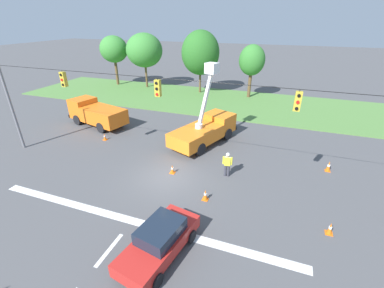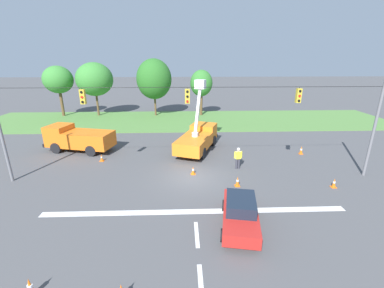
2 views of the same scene
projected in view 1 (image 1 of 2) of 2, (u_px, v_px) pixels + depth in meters
The scene contains 17 objects.
ground_plane at pixel (167, 177), 17.24m from camera, with size 200.00×200.00×0.00m, color #4C4C4F.
grass_verge at pixel (227, 102), 32.39m from camera, with size 56.00×12.00×0.10m, color #517F3D.
lane_markings at pixel (116, 241), 12.30m from camera, with size 17.60×15.25×0.01m.
signal_gantry at pixel (164, 115), 15.28m from camera, with size 26.20×0.33×7.20m.
tree_far_west at pixel (114, 49), 38.54m from camera, with size 4.19×3.93×7.32m.
tree_west at pixel (144, 50), 37.04m from camera, with size 5.23×5.16×7.78m.
tree_centre at pixel (200, 53), 34.18m from camera, with size 5.06×5.15×8.29m.
tree_east at pixel (252, 61), 32.29m from camera, with size 3.26×2.94×6.73m.
utility_truck_bucket_lift at pixel (205, 129), 21.53m from camera, with size 4.60×7.06×6.53m.
utility_truck_support_near at pixel (96, 113), 25.14m from camera, with size 6.68×3.80×2.39m.
sedan_red at pixel (160, 240), 11.36m from camera, with size 2.50×4.55×1.56m.
road_worker at pixel (227, 163), 16.97m from camera, with size 0.65×0.29×1.77m.
traffic_cone_foreground_right at pixel (205, 195), 14.99m from camera, with size 0.36×0.36×0.70m.
traffic_cone_mid_left at pixel (172, 169), 17.60m from camera, with size 0.36×0.36×0.64m.
traffic_cone_near_bucket at pixel (105, 137), 22.40m from camera, with size 0.36×0.36×0.62m.
traffic_cone_lane_edge_a at pixel (330, 228), 12.63m from camera, with size 0.36×0.36×0.67m.
traffic_cone_far_left at pixel (329, 166), 17.80m from camera, with size 0.36×0.36×0.77m.
Camera 1 is at (6.49, -13.03, 9.65)m, focal length 24.00 mm.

